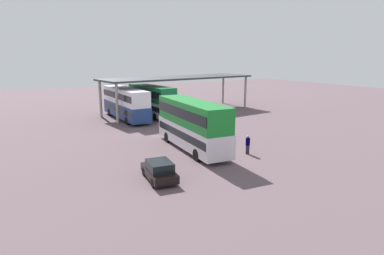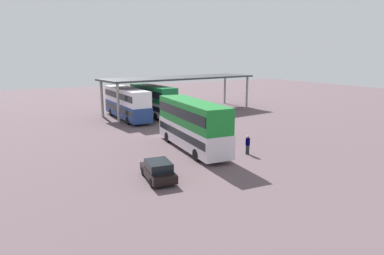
{
  "view_description": "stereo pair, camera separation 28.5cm",
  "coord_description": "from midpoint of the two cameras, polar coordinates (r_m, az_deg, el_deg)",
  "views": [
    {
      "loc": [
        -15.05,
        -22.52,
        8.24
      ],
      "look_at": [
        -0.96,
        2.38,
        2.0
      ],
      "focal_mm": 30.83,
      "sensor_mm": 36.0,
      "label": 1
    },
    {
      "loc": [
        -14.8,
        -22.66,
        8.24
      ],
      "look_at": [
        -0.96,
        2.38,
        2.0
      ],
      "focal_mm": 30.83,
      "sensor_mm": 36.0,
      "label": 2
    }
  ],
  "objects": [
    {
      "name": "parked_hatchback",
      "position": [
        22.52,
        -5.52,
        -7.4
      ],
      "size": [
        2.06,
        3.82,
        1.35
      ],
      "rotation": [
        0.0,
        0.0,
        1.45
      ],
      "color": "black",
      "rests_on": "ground_plane"
    },
    {
      "name": "double_decker_main",
      "position": [
        29.22,
        0.27,
        0.75
      ],
      "size": [
        3.22,
        10.64,
        4.36
      ],
      "rotation": [
        0.0,
        0.0,
        1.5
      ],
      "color": "silver",
      "rests_on": "ground_plane"
    },
    {
      "name": "ground_plane",
      "position": [
        28.31,
        4.33,
        -4.66
      ],
      "size": [
        140.0,
        140.0,
        0.0
      ],
      "primitive_type": "plane",
      "color": "#5C4A4F"
    },
    {
      "name": "depot_canopy",
      "position": [
        49.33,
        -1.81,
        8.42
      ],
      "size": [
        24.23,
        9.49,
        5.19
      ],
      "rotation": [
        0.0,
        0.0,
        0.12
      ],
      "color": "#33353A",
      "rests_on": "ground_plane"
    },
    {
      "name": "double_decker_mid_row",
      "position": [
        46.03,
        -6.64,
        4.82
      ],
      "size": [
        3.23,
        10.19,
        4.22
      ],
      "rotation": [
        0.0,
        0.0,
        1.65
      ],
      "color": "silver",
      "rests_on": "ground_plane"
    },
    {
      "name": "double_decker_near_canopy",
      "position": [
        44.37,
        -11.05,
        4.31
      ],
      "size": [
        2.73,
        11.57,
        4.09
      ],
      "rotation": [
        0.0,
        0.0,
        1.59
      ],
      "color": "navy",
      "rests_on": "ground_plane"
    },
    {
      "name": "pedestrian_waiting",
      "position": [
        28.51,
        9.89,
        -2.98
      ],
      "size": [
        0.38,
        0.38,
        1.64
      ],
      "rotation": [
        0.0,
        0.0,
        1.27
      ],
      "color": "#262633",
      "rests_on": "ground_plane"
    }
  ]
}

